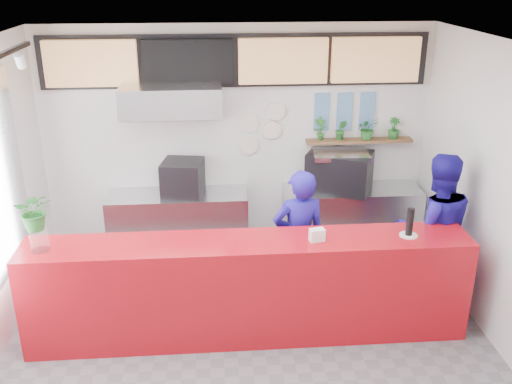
% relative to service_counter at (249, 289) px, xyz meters
% --- Properties ---
extents(floor, '(5.00, 5.00, 0.00)m').
position_rel_service_counter_xyz_m(floor, '(0.00, -0.40, -0.55)').
color(floor, slate).
rests_on(floor, ground).
extents(ceiling, '(5.00, 5.00, 0.00)m').
position_rel_service_counter_xyz_m(ceiling, '(0.00, -0.40, 2.45)').
color(ceiling, silver).
extents(wall_back, '(5.00, 0.00, 5.00)m').
position_rel_service_counter_xyz_m(wall_back, '(0.00, 2.10, 0.95)').
color(wall_back, white).
rests_on(wall_back, ground).
extents(service_counter, '(4.50, 0.60, 1.10)m').
position_rel_service_counter_xyz_m(service_counter, '(0.00, 0.00, 0.00)').
color(service_counter, '#B50C17').
rests_on(service_counter, ground).
extents(cream_band, '(5.00, 0.02, 0.80)m').
position_rel_service_counter_xyz_m(cream_band, '(0.00, 2.09, 2.05)').
color(cream_band, beige).
rests_on(cream_band, wall_back).
extents(prep_bench, '(1.80, 0.60, 0.90)m').
position_rel_service_counter_xyz_m(prep_bench, '(-0.80, 1.80, -0.10)').
color(prep_bench, '#B2B5BA').
rests_on(prep_bench, ground).
extents(panini_oven, '(0.57, 0.57, 0.44)m').
position_rel_service_counter_xyz_m(panini_oven, '(-0.72, 1.80, 0.57)').
color(panini_oven, black).
rests_on(panini_oven, prep_bench).
extents(extraction_hood, '(1.20, 0.70, 0.35)m').
position_rel_service_counter_xyz_m(extraction_hood, '(-0.80, 1.75, 1.60)').
color(extraction_hood, '#B2B5BA').
rests_on(extraction_hood, ceiling).
extents(hood_lip, '(1.20, 0.69, 0.31)m').
position_rel_service_counter_xyz_m(hood_lip, '(-0.80, 1.75, 1.40)').
color(hood_lip, '#B2B5BA').
rests_on(hood_lip, ceiling).
extents(right_bench, '(1.80, 0.60, 0.90)m').
position_rel_service_counter_xyz_m(right_bench, '(1.50, 1.80, -0.10)').
color(right_bench, '#B2B5BA').
rests_on(right_bench, ground).
extents(espresso_machine, '(0.96, 0.85, 0.51)m').
position_rel_service_counter_xyz_m(espresso_machine, '(1.31, 1.80, 0.61)').
color(espresso_machine, black).
rests_on(espresso_machine, right_bench).
extents(espresso_tray, '(0.74, 0.54, 0.07)m').
position_rel_service_counter_xyz_m(espresso_tray, '(1.31, 1.80, 0.83)').
color(espresso_tray, silver).
rests_on(espresso_tray, espresso_machine).
extents(herb_shelf, '(1.40, 0.18, 0.04)m').
position_rel_service_counter_xyz_m(herb_shelf, '(1.60, 2.00, 0.95)').
color(herb_shelf, brown).
rests_on(herb_shelf, wall_back).
extents(menu_board_far_left, '(1.10, 0.10, 0.55)m').
position_rel_service_counter_xyz_m(menu_board_far_left, '(-1.75, 1.98, 2.00)').
color(menu_board_far_left, tan).
rests_on(menu_board_far_left, wall_back).
extents(menu_board_mid_left, '(1.10, 0.10, 0.55)m').
position_rel_service_counter_xyz_m(menu_board_mid_left, '(-0.59, 1.98, 2.00)').
color(menu_board_mid_left, black).
rests_on(menu_board_mid_left, wall_back).
extents(menu_board_mid_right, '(1.10, 0.10, 0.55)m').
position_rel_service_counter_xyz_m(menu_board_mid_right, '(0.57, 1.98, 2.00)').
color(menu_board_mid_right, tan).
rests_on(menu_board_mid_right, wall_back).
extents(menu_board_far_right, '(1.10, 0.10, 0.55)m').
position_rel_service_counter_xyz_m(menu_board_far_right, '(1.73, 1.98, 2.00)').
color(menu_board_far_right, tan).
rests_on(menu_board_far_right, wall_back).
extents(soffit, '(4.80, 0.04, 0.65)m').
position_rel_service_counter_xyz_m(soffit, '(0.00, 2.06, 2.00)').
color(soffit, black).
rests_on(soffit, wall_back).
extents(dec_plate_a, '(0.24, 0.03, 0.24)m').
position_rel_service_counter_xyz_m(dec_plate_a, '(0.15, 2.07, 1.20)').
color(dec_plate_a, silver).
rests_on(dec_plate_a, wall_back).
extents(dec_plate_b, '(0.24, 0.03, 0.24)m').
position_rel_service_counter_xyz_m(dec_plate_b, '(0.45, 2.07, 1.10)').
color(dec_plate_b, silver).
rests_on(dec_plate_b, wall_back).
extents(dec_plate_c, '(0.24, 0.03, 0.24)m').
position_rel_service_counter_xyz_m(dec_plate_c, '(0.15, 2.07, 0.90)').
color(dec_plate_c, silver).
rests_on(dec_plate_c, wall_back).
extents(dec_plate_d, '(0.24, 0.03, 0.24)m').
position_rel_service_counter_xyz_m(dec_plate_d, '(0.50, 2.07, 1.35)').
color(dec_plate_d, silver).
rests_on(dec_plate_d, wall_back).
extents(photo_frame_a, '(0.20, 0.02, 0.25)m').
position_rel_service_counter_xyz_m(photo_frame_a, '(1.10, 2.08, 1.45)').
color(photo_frame_a, '#598CBF').
rests_on(photo_frame_a, wall_back).
extents(photo_frame_b, '(0.20, 0.02, 0.25)m').
position_rel_service_counter_xyz_m(photo_frame_b, '(1.40, 2.08, 1.45)').
color(photo_frame_b, '#598CBF').
rests_on(photo_frame_b, wall_back).
extents(photo_frame_c, '(0.20, 0.02, 0.25)m').
position_rel_service_counter_xyz_m(photo_frame_c, '(1.70, 2.08, 1.45)').
color(photo_frame_c, '#598CBF').
rests_on(photo_frame_c, wall_back).
extents(photo_frame_d, '(0.20, 0.02, 0.25)m').
position_rel_service_counter_xyz_m(photo_frame_d, '(1.10, 2.08, 1.20)').
color(photo_frame_d, '#598CBF').
rests_on(photo_frame_d, wall_back).
extents(photo_frame_e, '(0.20, 0.02, 0.25)m').
position_rel_service_counter_xyz_m(photo_frame_e, '(1.40, 2.08, 1.20)').
color(photo_frame_e, '#598CBF').
rests_on(photo_frame_e, wall_back).
extents(photo_frame_f, '(0.20, 0.02, 0.25)m').
position_rel_service_counter_xyz_m(photo_frame_f, '(1.70, 2.08, 1.20)').
color(photo_frame_f, '#598CBF').
rests_on(photo_frame_f, wall_back).
extents(staff_center, '(0.64, 0.46, 1.64)m').
position_rel_service_counter_xyz_m(staff_center, '(0.60, 0.53, 0.27)').
color(staff_center, '#211698').
rests_on(staff_center, ground).
extents(staff_right, '(0.91, 0.72, 1.80)m').
position_rel_service_counter_xyz_m(staff_right, '(2.11, 0.48, 0.35)').
color(staff_right, '#211698').
rests_on(staff_right, ground).
extents(herb_a, '(0.16, 0.11, 0.31)m').
position_rel_service_counter_xyz_m(herb_a, '(1.07, 2.00, 1.12)').
color(herb_a, '#266F28').
rests_on(herb_a, herb_shelf).
extents(herb_b, '(0.17, 0.14, 0.27)m').
position_rel_service_counter_xyz_m(herb_b, '(1.35, 2.00, 1.10)').
color(herb_b, '#266F28').
rests_on(herb_b, herb_shelf).
extents(herb_c, '(0.26, 0.23, 0.29)m').
position_rel_service_counter_xyz_m(herb_c, '(1.70, 2.00, 1.12)').
color(herb_c, '#266F28').
rests_on(herb_c, herb_shelf).
extents(herb_d, '(0.16, 0.14, 0.28)m').
position_rel_service_counter_xyz_m(herb_d, '(2.05, 2.00, 1.11)').
color(herb_d, '#266F28').
rests_on(herb_d, herb_shelf).
extents(glass_vase, '(0.24, 0.24, 0.22)m').
position_rel_service_counter_xyz_m(glass_vase, '(-2.01, -0.03, 0.66)').
color(glass_vase, white).
rests_on(glass_vase, service_counter).
extents(basil_vase, '(0.37, 0.33, 0.38)m').
position_rel_service_counter_xyz_m(basil_vase, '(-2.01, -0.03, 0.96)').
color(basil_vase, '#266F28').
rests_on(basil_vase, glass_vase).
extents(napkin_holder, '(0.16, 0.12, 0.13)m').
position_rel_service_counter_xyz_m(napkin_holder, '(0.68, -0.05, 0.61)').
color(napkin_holder, white).
rests_on(napkin_holder, service_counter).
extents(white_plate, '(0.21, 0.21, 0.01)m').
position_rel_service_counter_xyz_m(white_plate, '(1.62, -0.02, 0.56)').
color(white_plate, white).
rests_on(white_plate, service_counter).
extents(pepper_mill, '(0.09, 0.09, 0.29)m').
position_rel_service_counter_xyz_m(pepper_mill, '(1.62, -0.02, 0.71)').
color(pepper_mill, black).
rests_on(pepper_mill, white_plate).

